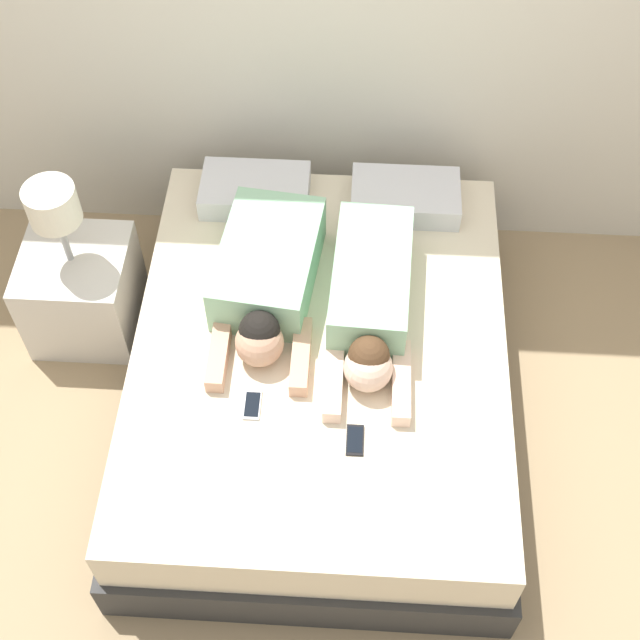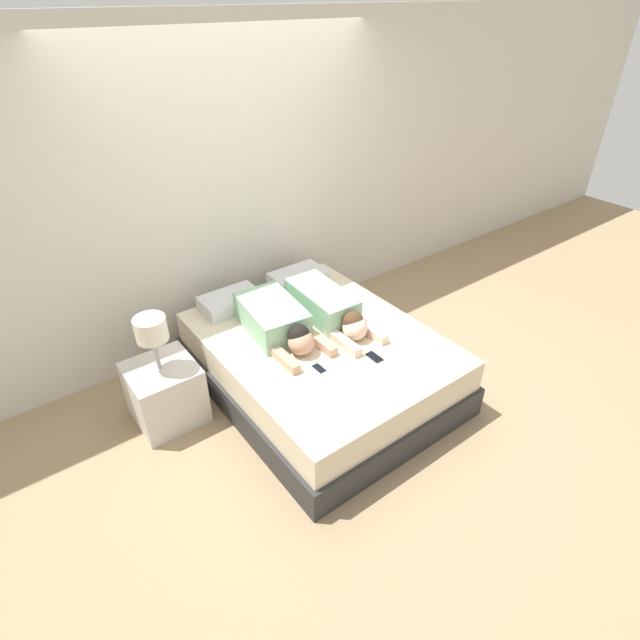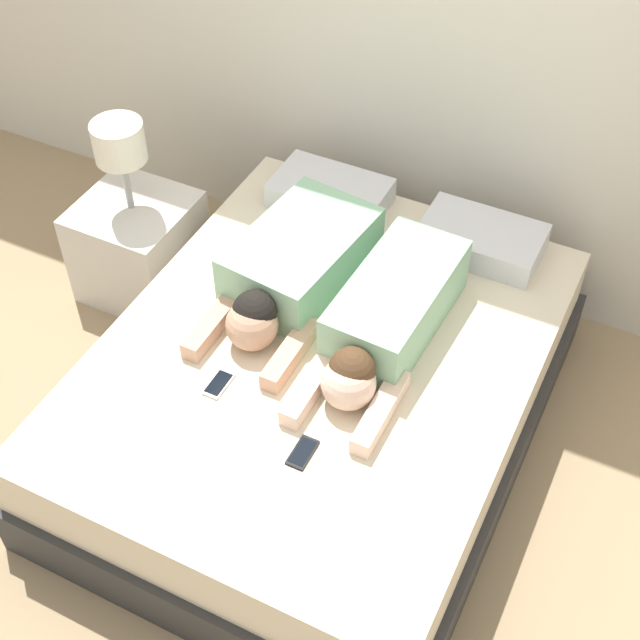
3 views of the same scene
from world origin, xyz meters
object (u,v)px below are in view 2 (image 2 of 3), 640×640
(person_left, at_px, (278,322))
(cell_phone_left, at_px, (319,369))
(person_right, at_px, (330,308))
(pillow_head_right, at_px, (298,278))
(bed, at_px, (320,362))
(nightstand, at_px, (165,389))
(cell_phone_right, at_px, (374,357))
(pillow_head_left, at_px, (231,301))

(person_left, xyz_separation_m, cell_phone_left, (-0.01, -0.53, -0.10))
(person_left, bearing_deg, person_right, -11.51)
(pillow_head_right, xyz_separation_m, person_left, (-0.57, -0.55, 0.05))
(bed, xyz_separation_m, person_right, (0.19, 0.14, 0.36))
(bed, relative_size, pillow_head_right, 4.07)
(person_left, xyz_separation_m, nightstand, (-0.88, 0.18, -0.33))
(person_left, height_order, cell_phone_left, person_left)
(person_left, relative_size, person_right, 0.96)
(person_right, distance_m, cell_phone_left, 0.63)
(bed, relative_size, nightstand, 2.22)
(cell_phone_right, height_order, nightstand, nightstand)
(pillow_head_right, bearing_deg, pillow_head_left, 180.00)
(pillow_head_right, relative_size, cell_phone_left, 3.77)
(pillow_head_right, relative_size, person_right, 0.52)
(pillow_head_right, distance_m, cell_phone_right, 1.23)
(person_left, height_order, person_right, person_right)
(pillow_head_right, relative_size, cell_phone_right, 3.77)
(pillow_head_left, distance_m, cell_phone_right, 1.31)
(pillow_head_right, xyz_separation_m, person_right, (-0.14, -0.64, 0.05))
(person_left, xyz_separation_m, cell_phone_right, (0.39, -0.66, -0.10))
(pillow_head_left, height_order, cell_phone_left, pillow_head_left)
(person_right, distance_m, nightstand, 1.37)
(bed, xyz_separation_m, person_left, (-0.23, 0.22, 0.36))
(pillow_head_left, xyz_separation_m, nightstand, (-0.77, -0.38, -0.27))
(pillow_head_right, height_order, nightstand, nightstand)
(person_left, bearing_deg, cell_phone_left, -91.07)
(pillow_head_left, distance_m, nightstand, 0.90)
(pillow_head_left, xyz_separation_m, cell_phone_right, (0.49, -1.22, -0.05))
(pillow_head_left, distance_m, cell_phone_left, 1.09)
(person_right, xyz_separation_m, nightstand, (-1.31, 0.26, -0.33))
(person_right, relative_size, cell_phone_right, 7.29)
(bed, relative_size, cell_phone_right, 15.35)
(bed, distance_m, pillow_head_right, 0.90)
(person_right, bearing_deg, nightstand, 168.58)
(pillow_head_right, height_order, cell_phone_left, pillow_head_right)
(bed, bearing_deg, pillow_head_right, 66.47)
(cell_phone_right, bearing_deg, cell_phone_left, 162.04)
(pillow_head_left, height_order, cell_phone_right, pillow_head_left)
(person_left, bearing_deg, bed, -43.80)
(cell_phone_left, relative_size, nightstand, 0.14)
(person_left, relative_size, cell_phone_right, 6.98)
(cell_phone_left, height_order, nightstand, nightstand)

